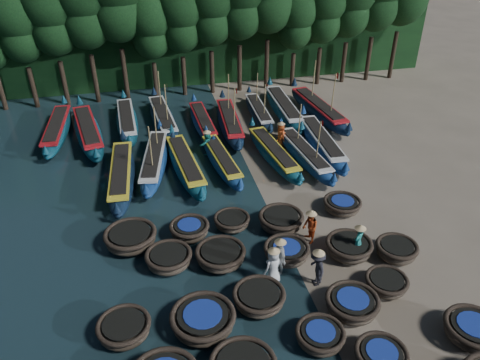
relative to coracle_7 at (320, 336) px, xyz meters
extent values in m
plane|color=gray|center=(0.52, 5.96, -0.39)|extent=(120.00, 120.00, 0.00)
cube|color=black|center=(0.52, 29.46, 4.61)|extent=(40.00, 3.00, 10.00)
ellipsoid|color=#4C3F2F|center=(0.00, 0.00, -0.09)|extent=(2.06, 2.06, 0.60)
torus|color=#33291E|center=(0.00, 0.00, 0.19)|extent=(1.86, 1.86, 0.18)
cylinder|color=black|center=(0.00, 0.00, 0.23)|extent=(1.41, 1.41, 0.05)
cylinder|color=navy|center=(0.00, 0.00, 0.26)|extent=(1.09, 1.09, 0.04)
ellipsoid|color=#4C3F2F|center=(1.74, -1.33, -0.08)|extent=(1.82, 1.82, 0.62)
torus|color=#33291E|center=(1.74, -1.33, 0.21)|extent=(1.91, 1.91, 0.19)
cylinder|color=black|center=(1.74, -1.33, 0.25)|extent=(1.44, 1.44, 0.06)
cylinder|color=navy|center=(1.74, -1.33, 0.29)|extent=(1.11, 1.11, 0.04)
ellipsoid|color=#4C3F2F|center=(5.58, -1.06, -0.05)|extent=(2.46, 2.46, 0.68)
torus|color=#33291E|center=(5.58, -1.06, 0.27)|extent=(2.18, 2.18, 0.21)
cylinder|color=black|center=(5.58, -1.06, 0.32)|extent=(1.65, 1.65, 0.06)
cylinder|color=navy|center=(5.58, -1.06, 0.36)|extent=(1.27, 1.27, 0.04)
ellipsoid|color=#4C3F2F|center=(-6.98, 1.95, -0.07)|extent=(2.35, 2.35, 0.63)
torus|color=#33291E|center=(-6.98, 1.95, 0.22)|extent=(2.05, 2.05, 0.19)
cylinder|color=black|center=(-6.98, 1.95, 0.26)|extent=(1.56, 1.56, 0.06)
ellipsoid|color=#4C3F2F|center=(-4.07, 1.62, -0.02)|extent=(2.95, 2.95, 0.73)
torus|color=#33291E|center=(-4.07, 1.62, 0.32)|extent=(2.52, 2.52, 0.22)
cylinder|color=black|center=(-4.07, 1.62, 0.37)|extent=(1.93, 1.93, 0.07)
cylinder|color=navy|center=(-4.07, 1.62, 0.41)|extent=(1.49, 1.49, 0.04)
ellipsoid|color=#4C3F2F|center=(-1.70, 2.30, -0.06)|extent=(2.57, 2.57, 0.65)
torus|color=#33291E|center=(-1.70, 2.30, 0.24)|extent=(2.16, 2.16, 0.20)
cylinder|color=black|center=(-1.70, 2.30, 0.28)|extent=(1.64, 1.64, 0.06)
ellipsoid|color=#4C3F2F|center=(1.77, 1.14, -0.04)|extent=(2.58, 2.58, 0.69)
torus|color=#33291E|center=(1.77, 1.14, 0.28)|extent=(2.16, 2.16, 0.21)
cylinder|color=black|center=(1.77, 1.14, 0.32)|extent=(1.64, 1.64, 0.06)
cylinder|color=navy|center=(1.77, 1.14, 0.36)|extent=(1.26, 1.26, 0.04)
ellipsoid|color=#4C3F2F|center=(3.68, 1.94, -0.09)|extent=(1.82, 1.82, 0.59)
torus|color=#33291E|center=(3.68, 1.94, 0.19)|extent=(1.81, 1.81, 0.18)
cylinder|color=black|center=(3.68, 1.94, 0.22)|extent=(1.37, 1.37, 0.05)
ellipsoid|color=#4C3F2F|center=(-4.99, 5.43, -0.04)|extent=(2.12, 2.12, 0.68)
torus|color=#33291E|center=(-4.99, 5.43, 0.28)|extent=(2.10, 2.10, 0.21)
cylinder|color=black|center=(-4.99, 5.43, 0.32)|extent=(1.59, 1.59, 0.06)
ellipsoid|color=#4C3F2F|center=(-2.72, 5.13, -0.04)|extent=(2.29, 2.29, 0.69)
torus|color=#33291E|center=(-2.72, 5.13, 0.28)|extent=(2.28, 2.28, 0.21)
cylinder|color=black|center=(-2.72, 5.13, 0.33)|extent=(1.74, 1.74, 0.06)
ellipsoid|color=#4C3F2F|center=(0.23, 4.74, -0.06)|extent=(2.17, 2.17, 0.65)
torus|color=#33291E|center=(0.23, 4.74, 0.24)|extent=(2.11, 2.11, 0.20)
cylinder|color=black|center=(0.23, 4.74, 0.28)|extent=(1.60, 1.60, 0.06)
cylinder|color=navy|center=(0.23, 4.74, 0.32)|extent=(1.23, 1.23, 0.04)
ellipsoid|color=#4C3F2F|center=(3.08, 4.36, -0.04)|extent=(2.34, 2.34, 0.69)
torus|color=#33291E|center=(3.08, 4.36, 0.28)|extent=(2.16, 2.16, 0.21)
cylinder|color=black|center=(3.08, 4.36, 0.32)|extent=(1.64, 1.64, 0.06)
ellipsoid|color=#4C3F2F|center=(5.11, 3.71, -0.05)|extent=(2.15, 2.15, 0.68)
torus|color=#33291E|center=(5.11, 3.71, 0.27)|extent=(1.92, 1.92, 0.21)
cylinder|color=black|center=(5.11, 3.71, 0.31)|extent=(1.44, 1.44, 0.06)
ellipsoid|color=#4C3F2F|center=(-6.58, 7.25, -0.01)|extent=(2.61, 2.61, 0.75)
torus|color=#33291E|center=(-6.58, 7.25, 0.34)|extent=(2.48, 2.48, 0.23)
cylinder|color=black|center=(-6.58, 7.25, 0.38)|extent=(1.89, 1.89, 0.07)
ellipsoid|color=#4C3F2F|center=(-3.81, 7.29, -0.04)|extent=(2.16, 2.16, 0.69)
torus|color=#33291E|center=(-3.81, 7.29, 0.28)|extent=(1.94, 1.94, 0.21)
cylinder|color=black|center=(-3.81, 7.29, 0.32)|extent=(1.45, 1.45, 0.06)
cylinder|color=navy|center=(-3.81, 7.29, 0.36)|extent=(1.12, 1.12, 0.04)
ellipsoid|color=#4C3F2F|center=(-1.68, 7.59, -0.10)|extent=(2.08, 2.08, 0.58)
torus|color=#33291E|center=(-1.68, 7.59, 0.17)|extent=(1.81, 1.81, 0.18)
cylinder|color=black|center=(-1.68, 7.59, 0.21)|extent=(1.37, 1.37, 0.05)
ellipsoid|color=#4C3F2F|center=(0.66, 6.97, -0.01)|extent=(2.59, 2.59, 0.75)
torus|color=#33291E|center=(0.66, 6.97, 0.34)|extent=(2.25, 2.25, 0.23)
cylinder|color=black|center=(0.66, 6.97, 0.38)|extent=(1.70, 1.70, 0.07)
ellipsoid|color=#4C3F2F|center=(4.21, 7.68, -0.09)|extent=(2.27, 2.27, 0.59)
torus|color=#33291E|center=(4.21, 7.68, 0.19)|extent=(2.00, 2.00, 0.18)
cylinder|color=black|center=(4.21, 7.68, 0.22)|extent=(1.52, 1.52, 0.05)
cylinder|color=navy|center=(4.21, 7.68, 0.26)|extent=(1.17, 1.17, 0.04)
ellipsoid|color=#0D1E32|center=(-6.92, 13.03, 0.13)|extent=(1.93, 8.40, 1.04)
cone|color=#0D1E32|center=(-6.71, 17.08, 0.81)|extent=(0.46, 0.46, 0.62)
cone|color=#0D1E32|center=(-7.13, 8.97, 0.76)|extent=(0.46, 0.46, 0.52)
cube|color=gold|center=(-6.92, 13.03, 0.57)|extent=(1.42, 6.50, 0.12)
cube|color=black|center=(-6.92, 13.03, 0.65)|extent=(1.10, 5.66, 0.10)
ellipsoid|color=navy|center=(-4.97, 14.31, 0.12)|extent=(2.82, 8.19, 1.01)
cone|color=navy|center=(-4.30, 18.18, 0.77)|extent=(0.44, 0.44, 0.60)
cone|color=navy|center=(-5.65, 10.43, 0.72)|extent=(0.44, 0.44, 0.50)
cube|color=silver|center=(-4.97, 14.31, 0.54)|extent=(2.12, 6.34, 0.12)
cube|color=black|center=(-4.97, 14.31, 0.62)|extent=(1.71, 5.50, 0.10)
cylinder|color=#997F4C|center=(-4.67, 15.48, 1.73)|extent=(0.07, 0.24, 2.82)
cylinder|color=#997F4C|center=(-5.13, 12.80, 1.73)|extent=(0.07, 0.24, 2.82)
plane|color=red|center=(-4.98, 12.77, 2.96)|extent=(0.00, 0.35, 0.35)
ellipsoid|color=navy|center=(-3.22, 13.43, 0.11)|extent=(2.22, 8.12, 1.00)
cone|color=navy|center=(-3.60, 17.32, 0.77)|extent=(0.44, 0.44, 0.60)
cone|color=navy|center=(-2.84, 9.54, 0.72)|extent=(0.44, 0.44, 0.50)
cube|color=gold|center=(-3.22, 13.43, 0.54)|extent=(1.66, 6.29, 0.12)
cube|color=black|center=(-3.22, 13.43, 0.62)|extent=(1.31, 5.46, 0.10)
ellipsoid|color=navy|center=(-1.03, 13.56, 0.06)|extent=(2.01, 7.21, 0.89)
cone|color=navy|center=(-1.39, 17.01, 0.64)|extent=(0.39, 0.39, 0.53)
cone|color=navy|center=(-0.67, 10.10, 0.59)|extent=(0.39, 0.39, 0.44)
cube|color=gold|center=(-1.03, 13.56, 0.43)|extent=(1.50, 5.58, 0.11)
cube|color=black|center=(-1.03, 13.56, 0.50)|extent=(1.19, 4.85, 0.09)
ellipsoid|color=navy|center=(2.24, 13.63, 0.09)|extent=(2.25, 7.82, 0.96)
cone|color=navy|center=(1.82, 17.37, 0.72)|extent=(0.42, 0.42, 0.58)
cone|color=navy|center=(2.67, 9.90, 0.67)|extent=(0.42, 0.42, 0.48)
cube|color=gold|center=(2.24, 13.63, 0.50)|extent=(1.68, 6.05, 0.12)
cube|color=black|center=(2.24, 13.63, 0.58)|extent=(1.33, 5.25, 0.10)
ellipsoid|color=navy|center=(4.05, 13.12, 0.09)|extent=(2.11, 7.78, 0.96)
cone|color=navy|center=(3.69, 16.85, 0.72)|extent=(0.42, 0.42, 0.58)
cone|color=navy|center=(4.41, 9.39, 0.67)|extent=(0.42, 0.42, 0.48)
cube|color=silver|center=(4.05, 13.12, 0.50)|extent=(1.57, 6.02, 0.12)
cube|color=black|center=(4.05, 13.12, 0.57)|extent=(1.24, 5.24, 0.10)
cylinder|color=#997F4C|center=(4.04, 14.27, 1.63)|extent=(0.07, 0.23, 2.69)
cylinder|color=#997F4C|center=(4.28, 11.69, 1.63)|extent=(0.07, 0.23, 2.69)
plane|color=red|center=(4.43, 11.71, 2.80)|extent=(0.00, 0.34, 0.34)
ellipsoid|color=navy|center=(5.63, 14.27, 0.13)|extent=(1.85, 8.38, 1.04)
cone|color=navy|center=(5.80, 18.32, 0.81)|extent=(0.46, 0.46, 0.62)
cone|color=navy|center=(5.46, 10.21, 0.76)|extent=(0.46, 0.46, 0.52)
cube|color=silver|center=(5.63, 14.27, 0.57)|extent=(1.36, 6.49, 0.12)
cube|color=black|center=(5.63, 14.27, 0.65)|extent=(1.05, 5.65, 0.10)
ellipsoid|color=navy|center=(-11.07, 20.08, 0.13)|extent=(1.87, 8.27, 1.03)
cone|color=navy|center=(-10.88, 24.08, 0.79)|extent=(0.45, 0.45, 0.62)
cone|color=navy|center=(-11.26, 16.08, 0.74)|extent=(0.45, 0.45, 0.51)
cube|color=red|center=(-11.07, 20.08, 0.56)|extent=(1.38, 6.41, 0.12)
cube|color=black|center=(-11.07, 20.08, 0.64)|extent=(1.06, 5.58, 0.10)
ellipsoid|color=navy|center=(-9.00, 19.20, 0.17)|extent=(3.07, 9.00, 1.11)
cone|color=navy|center=(-9.73, 23.46, 0.89)|extent=(0.49, 0.49, 0.66)
cone|color=navy|center=(-8.27, 14.95, 0.83)|extent=(0.49, 0.49, 0.55)
cube|color=red|center=(-9.00, 19.20, 0.63)|extent=(2.31, 6.96, 0.13)
cube|color=black|center=(-9.00, 19.20, 0.72)|extent=(1.86, 6.04, 0.11)
ellipsoid|color=navy|center=(-6.44, 20.46, 0.11)|extent=(1.71, 8.05, 1.00)
cone|color=navy|center=(-6.57, 24.36, 0.76)|extent=(0.44, 0.44, 0.60)
cone|color=navy|center=(-6.31, 16.56, 0.71)|extent=(0.44, 0.44, 0.50)
cube|color=silver|center=(-6.44, 20.46, 0.53)|extent=(1.26, 6.24, 0.12)
cube|color=black|center=(-6.44, 20.46, 0.61)|extent=(0.96, 5.43, 0.10)
ellipsoid|color=#0D1E32|center=(-3.94, 20.38, 0.13)|extent=(2.11, 8.31, 1.03)
cone|color=#0D1E32|center=(-4.25, 24.37, 0.79)|extent=(0.45, 0.45, 0.62)
cone|color=#0D1E32|center=(-3.63, 16.38, 0.74)|extent=(0.45, 0.45, 0.51)
cube|color=silver|center=(-3.94, 20.38, 0.56)|extent=(1.57, 6.44, 0.12)
cube|color=black|center=(-3.94, 20.38, 0.64)|extent=(1.23, 5.59, 0.10)
cylinder|color=#997F4C|center=(-3.93, 21.62, 1.77)|extent=(0.07, 0.24, 2.88)
cylinder|color=#997F4C|center=(-3.72, 18.85, 1.77)|extent=(0.07, 0.24, 2.88)
plane|color=red|center=(-3.56, 18.86, 3.02)|extent=(0.00, 0.36, 0.36)
ellipsoid|color=navy|center=(-1.27, 19.17, 0.07)|extent=(1.56, 7.31, 0.91)
cone|color=navy|center=(-1.39, 22.71, 0.66)|extent=(0.40, 0.40, 0.55)
cone|color=navy|center=(-1.15, 15.63, 0.61)|extent=(0.40, 0.40, 0.45)
cube|color=red|center=(-1.27, 19.17, 0.45)|extent=(1.15, 5.66, 0.11)
cube|color=black|center=(-1.27, 19.17, 0.52)|extent=(0.88, 4.93, 0.09)
ellipsoid|color=#0D1E32|center=(0.53, 18.59, 0.13)|extent=(2.03, 8.33, 1.03)
cone|color=#0D1E32|center=(0.80, 22.60, 0.80)|extent=(0.45, 0.45, 0.62)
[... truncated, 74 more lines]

